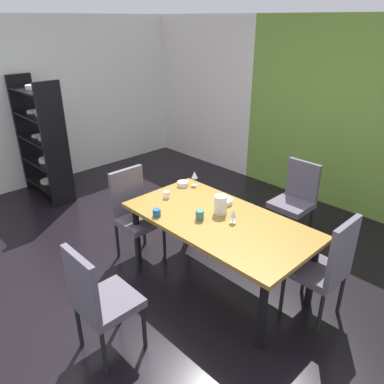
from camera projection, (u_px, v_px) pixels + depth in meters
The scene contains 18 objects.
ground_plane at pixel (145, 264), 4.23m from camera, with size 6.24×5.93×0.02m, color black.
back_panel_interior at pixel (202, 92), 6.80m from camera, with size 2.29×0.10×2.58m, color silver.
garden_window_panel at pixel (377, 124), 4.77m from camera, with size 3.96×0.10×2.58m, color olive.
left_interior_panel at pixel (17, 107), 5.68m from camera, with size 0.10×5.93×2.58m, color silver.
dining_table at pixel (219, 226), 3.66m from camera, with size 1.88×0.98×0.75m.
chair_left_near at pixel (134, 211), 4.16m from camera, with size 0.45×0.44×1.03m.
chair_head_near at pixel (98, 298), 2.87m from camera, with size 0.44×0.44×1.01m.
chair_head_far at pixel (296, 197), 4.52m from camera, with size 0.44×0.45×0.97m.
chair_right_far at pixel (326, 265), 3.24m from camera, with size 0.44×0.44×1.04m.
display_shelf at pixel (41, 139), 5.50m from camera, with size 0.97×0.36×1.78m.
wine_glass_rear at pixel (195, 175), 4.30m from camera, with size 0.07×0.07×0.17m.
wine_glass_left at pixel (233, 214), 3.51m from camera, with size 0.06×0.06×0.14m.
serving_bowl_east at pixel (223, 201), 3.92m from camera, with size 0.19×0.19×0.05m, color silver.
serving_bowl_right at pixel (183, 184), 4.32m from camera, with size 0.13×0.13×0.05m, color silver.
cup_corner at pixel (200, 215), 3.59m from camera, with size 0.08×0.08×0.10m, color #387064.
cup_front at pixel (157, 213), 3.66m from camera, with size 0.08×0.08×0.07m, color #1D5395.
cup_west at pixel (167, 195), 4.03m from camera, with size 0.07×0.07×0.08m, color white.
pitcher_center at pixel (221, 205), 3.69m from camera, with size 0.15×0.13×0.19m.
Camera 1 is at (2.88, -2.04, 2.52)m, focal length 35.00 mm.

